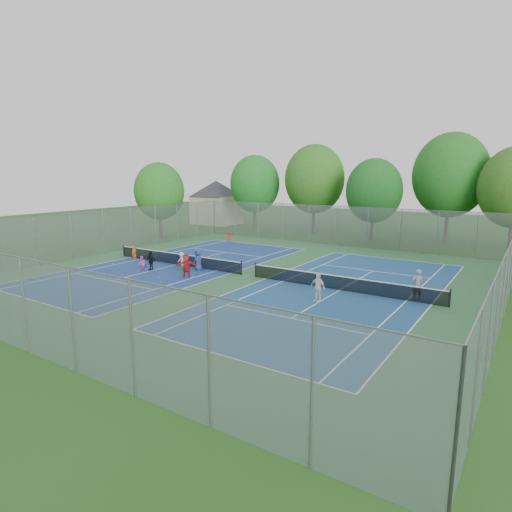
{
  "coord_description": "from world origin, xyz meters",
  "views": [
    {
      "loc": [
        16.88,
        -24.67,
        7.27
      ],
      "look_at": [
        0.0,
        1.0,
        1.3
      ],
      "focal_mm": 30.0,
      "sensor_mm": 36.0,
      "label": 1
    }
  ],
  "objects": [
    {
      "name": "ground",
      "position": [
        0.0,
        0.0,
        0.0
      ],
      "size": [
        120.0,
        120.0,
        0.0
      ],
      "primitive_type": "plane",
      "color": "#225019",
      "rests_on": "ground"
    },
    {
      "name": "court_pad",
      "position": [
        0.0,
        0.0,
        0.01
      ],
      "size": [
        32.0,
        32.0,
        0.01
      ],
      "primitive_type": "cube",
      "color": "#2E633B",
      "rests_on": "ground"
    },
    {
      "name": "court_left",
      "position": [
        -7.0,
        0.0,
        0.02
      ],
      "size": [
        10.97,
        23.77,
        0.01
      ],
      "primitive_type": "cube",
      "color": "navy",
      "rests_on": "court_pad"
    },
    {
      "name": "court_right",
      "position": [
        7.0,
        0.0,
        0.02
      ],
      "size": [
        10.97,
        23.77,
        0.01
      ],
      "primitive_type": "cube",
      "color": "navy",
      "rests_on": "court_pad"
    },
    {
      "name": "net_left",
      "position": [
        -7.0,
        0.0,
        0.46
      ],
      "size": [
        12.87,
        0.1,
        0.91
      ],
      "primitive_type": "cube",
      "color": "black",
      "rests_on": "ground"
    },
    {
      "name": "net_right",
      "position": [
        7.0,
        0.0,
        0.46
      ],
      "size": [
        12.87,
        0.1,
        0.91
      ],
      "primitive_type": "cube",
      "color": "black",
      "rests_on": "ground"
    },
    {
      "name": "fence_north",
      "position": [
        0.0,
        16.0,
        2.0
      ],
      "size": [
        32.0,
        0.1,
        4.0
      ],
      "primitive_type": "cube",
      "color": "gray",
      "rests_on": "ground"
    },
    {
      "name": "fence_south",
      "position": [
        0.0,
        -16.0,
        2.0
      ],
      "size": [
        32.0,
        0.1,
        4.0
      ],
      "primitive_type": "cube",
      "color": "gray",
      "rests_on": "ground"
    },
    {
      "name": "fence_west",
      "position": [
        -16.0,
        0.0,
        2.0
      ],
      "size": [
        0.1,
        32.0,
        4.0
      ],
      "primitive_type": "cube",
      "rotation": [
        0.0,
        0.0,
        1.57
      ],
      "color": "gray",
      "rests_on": "ground"
    },
    {
      "name": "fence_east",
      "position": [
        16.0,
        0.0,
        2.0
      ],
      "size": [
        0.1,
        32.0,
        4.0
      ],
      "primitive_type": "cube",
      "rotation": [
        0.0,
        0.0,
        1.57
      ],
      "color": "gray",
      "rests_on": "ground"
    },
    {
      "name": "house",
      "position": [
        -22.0,
        24.0,
        4.21
      ],
      "size": [
        11.03,
        11.03,
        7.3
      ],
      "color": "#B7A88C",
      "rests_on": "ground"
    },
    {
      "name": "tree_nw",
      "position": [
        -14.0,
        22.0,
        5.89
      ],
      "size": [
        6.4,
        6.4,
        9.58
      ],
      "color": "#443326",
      "rests_on": "ground"
    },
    {
      "name": "tree_nl",
      "position": [
        -6.0,
        23.0,
        6.54
      ],
      "size": [
        7.2,
        7.2,
        10.69
      ],
      "color": "#443326",
      "rests_on": "ground"
    },
    {
      "name": "tree_nc",
      "position": [
        2.0,
        21.0,
        5.39
      ],
      "size": [
        6.0,
        6.0,
        8.85
      ],
      "color": "#443326",
      "rests_on": "ground"
    },
    {
      "name": "tree_nr",
      "position": [
        9.0,
        24.0,
        7.04
      ],
      "size": [
        7.6,
        7.6,
        11.42
      ],
      "color": "#443326",
      "rests_on": "ground"
    },
    {
      "name": "tree_side_w",
      "position": [
        -19.0,
        10.0,
        5.24
      ],
      "size": [
        5.6,
        5.6,
        8.47
      ],
      "color": "#443326",
      "rests_on": "ground"
    },
    {
      "name": "ball_crate",
      "position": [
        -8.61,
        -2.05,
        0.14
      ],
      "size": [
        0.37,
        0.37,
        0.27
      ],
      "primitive_type": "cube",
      "rotation": [
        0.0,
        0.0,
        0.19
      ],
      "color": "#1939BD",
      "rests_on": "ground"
    },
    {
      "name": "ball_hopper",
      "position": [
        -4.54,
        -1.85,
        0.28
      ],
      "size": [
        0.29,
        0.29,
        0.55
      ],
      "primitive_type": "cube",
      "rotation": [
        0.0,
        0.0,
        -0.04
      ],
      "color": "green",
      "rests_on": "ground"
    },
    {
      "name": "student_a",
      "position": [
        -11.18,
        -0.74,
        0.63
      ],
      "size": [
        0.51,
        0.38,
        1.27
      ],
      "primitive_type": "imported",
      "rotation": [
        0.0,
        0.0,
        0.18
      ],
      "color": "#D85514",
      "rests_on": "ground"
    },
    {
      "name": "student_b",
      "position": [
        -7.5,
        -3.19,
        0.59
      ],
      "size": [
        0.7,
        0.64,
        1.17
      ],
      "primitive_type": "imported",
      "rotation": [
        0.0,
        0.0,
        -0.43
      ],
      "color": "pink",
      "rests_on": "ground"
    },
    {
      "name": "student_c",
      "position": [
        -5.9,
        -0.6,
        0.61
      ],
      "size": [
        0.83,
        0.53,
        1.22
      ],
      "primitive_type": "imported",
      "rotation": [
        0.0,
        0.0,
        -0.1
      ],
      "color": "silver",
      "rests_on": "ground"
    },
    {
      "name": "student_d",
      "position": [
        -7.21,
        -2.58,
        0.73
      ],
      "size": [
        0.87,
        0.39,
        1.46
      ],
      "primitive_type": "imported",
      "rotation": [
        0.0,
        0.0,
        -0.04
      ],
      "color": "black",
      "rests_on": "ground"
    },
    {
      "name": "student_e",
      "position": [
        -4.2,
        -0.6,
        0.8
      ],
      "size": [
        0.85,
        0.63,
        1.59
      ],
      "primitive_type": "imported",
      "rotation": [
        0.0,
        0.0,
        -0.17
      ],
      "color": "navy",
      "rests_on": "ground"
    },
    {
      "name": "student_f",
      "position": [
        -3.44,
        -2.72,
        0.84
      ],
      "size": [
        1.57,
        1.28,
        1.68
      ],
      "primitive_type": "imported",
      "rotation": [
        0.0,
        0.0,
        0.6
      ],
      "color": "red",
      "rests_on": "ground"
    },
    {
      "name": "child_far_baseline",
      "position": [
        -10.66,
        11.91,
        0.54
      ],
      "size": [
        0.79,
        0.62,
        1.07
      ],
      "primitive_type": "imported",
      "rotation": [
        0.0,
        0.0,
        3.5
      ],
      "color": "red",
      "rests_on": "ground"
    },
    {
      "name": "instructor",
      "position": [
        11.53,
        0.48,
        0.92
      ],
      "size": [
        0.8,
        0.76,
        1.84
      ],
      "primitive_type": "imported",
      "rotation": [
        0.0,
        0.0,
        3.81
      ],
      "color": "gray",
      "rests_on": "ground"
    },
    {
      "name": "teen_court_b",
      "position": [
        6.84,
        -2.96,
        0.85
      ],
      "size": [
        1.06,
        0.63,
        1.7
      ],
      "primitive_type": "imported",
      "rotation": [
        0.0,
        0.0,
        -0.23
      ],
      "color": "white",
      "rests_on": "ground"
    },
    {
      "name": "tennis_ball_0",
      "position": [
        -10.86,
        -4.96,
        0.03
      ],
      "size": [
        0.07,
        0.07,
        0.07
      ],
      "primitive_type": "sphere",
      "color": "yellow",
      "rests_on": "ground"
    },
    {
      "name": "tennis_ball_1",
      "position": [
        -10.92,
        -6.94,
        0.03
      ],
      "size": [
        0.07,
        0.07,
        0.07
      ],
      "primitive_type": "sphere",
      "color": "#CAD231",
      "rests_on": "ground"
    },
    {
      "name": "tennis_ball_2",
      "position": [
        -11.14,
        -6.36,
        0.03
      ],
      "size": [
        0.07,
        0.07,
        0.07
      ],
      "primitive_type": "sphere",
      "color": "#B3D331",
      "rests_on": "ground"
    },
    {
      "name": "tennis_ball_3",
      "position": [
        -4.86,
        -4.0,
        0.03
      ],
      "size": [
        0.07,
        0.07,
        0.07
      ],
      "primitive_type": "sphere",
      "color": "gold",
      "rests_on": "ground"
    },
    {
      "name": "tennis_ball_4",
      "position": [
        -7.77,
        -3.33,
        0.03
      ],
      "size": [
        0.07,
        0.07,
        0.07
      ],
      "primitive_type": "sphere",
      "color": "#BACF30",
      "rests_on": "ground"
    },
    {
      "name": "tennis_ball_5",
      "position": [
        -7.56,
        -1.41,
        0.03
      ],
      "size": [
        0.07,
        0.07,
        0.07
      ],
      "primitive_type": "sphere",
      "color": "#B7CB2F",
      "rests_on": "ground"
    },
    {
      "name": "tennis_ball_6",
      "position": [
        -11.34,
        -2.84,
        0.03
      ],
      "size": [
        0.07,
        0.07,
        0.07
      ],
      "primitive_type": "sphere",
      "color": "#D8F037",
      "rests_on": "ground"
    },
    {
      "name": "tennis_ball_7",
      "position": [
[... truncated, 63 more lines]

